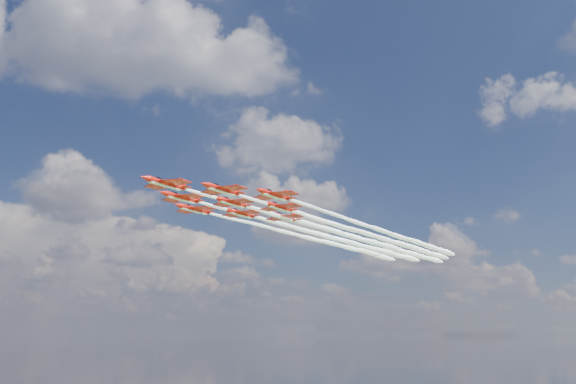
# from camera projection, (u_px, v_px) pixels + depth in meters

# --- Properties ---
(jet_lead) EXTENTS (76.13, 77.56, 3.07)m
(jet_lead) POSITION_uv_depth(u_px,v_px,m) (300.00, 222.00, 154.62)
(jet_lead) COLOR red
(jet_row2_port) EXTENTS (76.13, 77.56, 3.07)m
(jet_row2_port) POSITION_uv_depth(u_px,v_px,m) (339.00, 225.00, 159.35)
(jet_row2_port) COLOR red
(jet_row2_starb) EXTENTS (76.13, 77.56, 3.07)m
(jet_row2_starb) POSITION_uv_depth(u_px,v_px,m) (303.00, 230.00, 166.35)
(jet_row2_starb) COLOR red
(jet_row3_port) EXTENTS (76.13, 77.56, 3.07)m
(jet_row3_port) POSITION_uv_depth(u_px,v_px,m) (375.00, 228.00, 164.08)
(jet_row3_port) COLOR red
(jet_row3_centre) EXTENTS (76.13, 77.56, 3.07)m
(jet_row3_centre) POSITION_uv_depth(u_px,v_px,m) (339.00, 233.00, 171.08)
(jet_row3_centre) COLOR red
(jet_row3_starb) EXTENTS (76.13, 77.56, 3.07)m
(jet_row3_starb) POSITION_uv_depth(u_px,v_px,m) (305.00, 237.00, 178.07)
(jet_row3_starb) COLOR red
(jet_row4_port) EXTENTS (76.13, 77.56, 3.07)m
(jet_row4_port) POSITION_uv_depth(u_px,v_px,m) (373.00, 236.00, 175.80)
(jet_row4_port) COLOR red
(jet_row4_starb) EXTENTS (76.13, 77.56, 3.07)m
(jet_row4_starb) POSITION_uv_depth(u_px,v_px,m) (338.00, 239.00, 182.80)
(jet_row4_starb) COLOR red
(jet_tail) EXTENTS (76.13, 77.56, 3.07)m
(jet_tail) POSITION_uv_depth(u_px,v_px,m) (370.00, 242.00, 187.53)
(jet_tail) COLOR red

